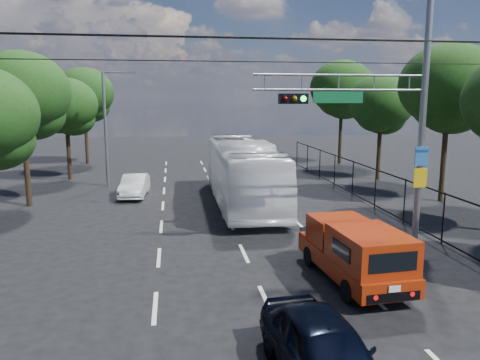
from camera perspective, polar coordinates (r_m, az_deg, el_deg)
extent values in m
cube|color=beige|center=(13.02, -10.32, -15.04)|extent=(0.12, 2.00, 0.01)
cube|color=beige|center=(16.73, -9.86, -9.26)|extent=(0.12, 2.00, 0.01)
cube|color=beige|center=(20.55, -9.57, -5.61)|extent=(0.12, 2.00, 0.01)
cube|color=beige|center=(24.43, -9.38, -3.10)|extent=(0.12, 2.00, 0.01)
cube|color=beige|center=(28.34, -9.24, -1.29)|extent=(0.12, 2.00, 0.01)
cube|color=beige|center=(32.28, -9.14, 0.09)|extent=(0.12, 2.00, 0.01)
cube|color=beige|center=(36.22, -9.05, 1.16)|extent=(0.12, 2.00, 0.01)
cube|color=beige|center=(40.18, -8.99, 2.02)|extent=(0.12, 2.00, 0.01)
cube|color=beige|center=(13.24, 3.20, -14.46)|extent=(0.12, 2.00, 0.01)
cube|color=beige|center=(16.90, 0.48, -8.91)|extent=(0.12, 2.00, 0.01)
cube|color=beige|center=(20.69, -1.20, -5.36)|extent=(0.12, 2.00, 0.01)
cube|color=beige|center=(24.55, -2.36, -2.91)|extent=(0.12, 2.00, 0.01)
cube|color=beige|center=(28.44, -3.19, -1.13)|extent=(0.12, 2.00, 0.01)
cube|color=beige|center=(32.36, -3.82, 0.22)|extent=(0.12, 2.00, 0.01)
cube|color=beige|center=(36.30, -4.31, 1.28)|extent=(0.12, 2.00, 0.01)
cube|color=beige|center=(40.25, -4.71, 2.13)|extent=(0.12, 2.00, 0.01)
cube|color=beige|center=(14.10, 15.57, -13.24)|extent=(0.12, 2.00, 0.01)
cube|color=beige|center=(17.59, 10.30, -8.32)|extent=(0.12, 2.00, 0.01)
cube|color=beige|center=(21.25, 6.88, -5.02)|extent=(0.12, 2.00, 0.01)
cube|color=beige|center=(25.02, 4.50, -2.69)|extent=(0.12, 2.00, 0.01)
cube|color=beige|center=(28.85, 2.76, -0.97)|extent=(0.12, 2.00, 0.01)
cube|color=beige|center=(32.73, 1.42, 0.35)|extent=(0.12, 2.00, 0.01)
cube|color=beige|center=(36.63, 0.37, 1.38)|extent=(0.12, 2.00, 0.01)
cube|color=beige|center=(40.55, -0.48, 2.22)|extent=(0.12, 2.00, 0.01)
cylinder|color=slate|center=(18.17, 21.38, 7.00)|extent=(0.24, 0.24, 9.50)
cylinder|color=slate|center=(16.87, 12.29, 12.38)|extent=(6.20, 0.08, 0.08)
cylinder|color=slate|center=(16.85, 12.22, 10.68)|extent=(6.20, 0.08, 0.08)
cube|color=black|center=(16.34, 6.50, 9.82)|extent=(1.00, 0.28, 0.35)
sphere|color=#3F0505|center=(16.11, 5.52, 9.83)|extent=(0.20, 0.20, 0.20)
sphere|color=#4C3805|center=(16.19, 6.64, 9.82)|extent=(0.20, 0.20, 0.20)
sphere|color=#0CE533|center=(16.28, 7.75, 9.79)|extent=(0.20, 0.20, 0.20)
cube|color=#0C5A2D|center=(16.81, 11.87, 9.85)|extent=(1.80, 0.05, 0.40)
cube|color=#2563AE|center=(18.14, 21.27, 2.72)|extent=(0.50, 0.04, 0.70)
cube|color=gold|center=(18.25, 21.11, 0.23)|extent=(0.50, 0.04, 0.70)
cylinder|color=slate|center=(17.88, 19.93, 11.07)|extent=(0.05, 0.05, 0.50)
cylinder|color=slate|center=(17.31, 16.06, 11.33)|extent=(0.05, 0.05, 0.50)
cylinder|color=slate|center=(16.82, 11.93, 11.55)|extent=(0.05, 0.05, 0.50)
cylinder|color=slate|center=(16.42, 7.58, 11.72)|extent=(0.05, 0.05, 0.50)
cylinder|color=slate|center=(16.12, 3.03, 11.82)|extent=(0.05, 0.05, 0.50)
cylinder|color=slate|center=(30.15, -16.07, 5.83)|extent=(0.18, 0.18, 7.00)
cylinder|color=slate|center=(30.02, -14.85, 12.56)|extent=(1.60, 0.09, 0.09)
cube|color=slate|center=(29.94, -13.10, 12.64)|extent=(0.60, 0.22, 0.15)
cylinder|color=black|center=(14.12, 1.82, 16.98)|extent=(22.00, 0.04, 0.04)
cylinder|color=black|center=(17.60, -0.25, 16.90)|extent=(22.00, 0.04, 0.04)
cylinder|color=black|center=(19.02, -0.90, 14.27)|extent=(22.00, 0.04, 0.04)
cube|color=black|center=(22.48, 18.38, 0.44)|extent=(0.04, 34.00, 0.06)
cube|color=black|center=(22.83, 18.13, -4.02)|extent=(0.04, 34.00, 0.06)
cylinder|color=black|center=(19.25, 23.53, -4.32)|extent=(0.06, 0.06, 2.00)
cylinder|color=black|center=(21.78, 19.41, -2.46)|extent=(0.06, 0.06, 2.00)
cylinder|color=black|center=(24.42, 16.17, -0.99)|extent=(0.06, 0.06, 2.00)
cylinder|color=black|center=(27.13, 13.58, 0.19)|extent=(0.06, 0.06, 2.00)
cylinder|color=black|center=(29.90, 11.46, 1.16)|extent=(0.06, 0.06, 2.00)
cylinder|color=black|center=(32.71, 9.70, 1.96)|extent=(0.06, 0.06, 2.00)
cylinder|color=black|center=(35.55, 8.22, 2.64)|extent=(0.06, 0.06, 2.00)
cylinder|color=black|center=(38.41, 6.96, 3.21)|extent=(0.06, 0.06, 2.00)
cylinder|color=black|center=(27.06, 23.58, 2.57)|extent=(0.28, 0.28, 4.76)
ellipsoid|color=#16320E|center=(26.89, 24.14, 10.49)|extent=(5.10, 5.10, 4.33)
ellipsoid|color=#16320E|center=(27.36, 24.34, 7.95)|extent=(3.40, 3.40, 2.72)
ellipsoid|color=#16320E|center=(26.53, 23.57, 8.34)|extent=(3.23, 3.23, 2.58)
cylinder|color=black|center=(33.04, 16.58, 3.55)|extent=(0.28, 0.28, 4.03)
ellipsoid|color=#16320E|center=(32.86, 16.86, 9.04)|extent=(4.32, 4.32, 3.67)
ellipsoid|color=#16320E|center=(33.33, 17.18, 7.30)|extent=(2.88, 2.88, 2.30)
ellipsoid|color=#16320E|center=(32.55, 16.37, 7.54)|extent=(2.74, 2.74, 2.19)
cylinder|color=black|center=(40.44, 12.14, 5.48)|extent=(0.28, 0.28, 4.93)
ellipsoid|color=#16320E|center=(40.34, 12.34, 10.97)|extent=(5.28, 5.28, 4.49)
ellipsoid|color=#16320E|center=(40.75, 12.66, 9.21)|extent=(3.52, 3.52, 2.82)
ellipsoid|color=#16320E|center=(40.02, 11.91, 9.48)|extent=(3.34, 3.34, 2.68)
cylinder|color=black|center=(26.08, -24.60, 1.94)|extent=(0.28, 0.28, 4.48)
ellipsoid|color=#16320E|center=(25.88, -25.17, 9.67)|extent=(4.80, 4.80, 4.08)
ellipsoid|color=#16320E|center=(26.07, -23.95, 7.29)|extent=(3.20, 3.20, 2.56)
ellipsoid|color=#16320E|center=(25.79, -25.89, 7.48)|extent=(3.04, 3.04, 2.43)
cylinder|color=black|center=(33.72, -20.16, 3.38)|extent=(0.28, 0.28, 3.92)
ellipsoid|color=#16320E|center=(33.54, -20.48, 8.61)|extent=(4.20, 4.20, 3.57)
ellipsoid|color=#16320E|center=(33.78, -19.61, 7.00)|extent=(2.80, 2.80, 2.24)
ellipsoid|color=#16320E|center=(33.44, -21.05, 7.13)|extent=(2.66, 2.66, 2.13)
cylinder|color=black|center=(41.55, -18.23, 5.08)|extent=(0.28, 0.28, 4.59)
ellipsoid|color=#16320E|center=(41.43, -18.51, 10.06)|extent=(4.92, 4.92, 4.18)
ellipsoid|color=#16320E|center=(41.66, -17.80, 8.51)|extent=(3.28, 3.28, 2.62)
ellipsoid|color=#16320E|center=(41.30, -18.96, 8.67)|extent=(3.12, 3.12, 2.49)
cylinder|color=black|center=(15.78, 8.55, -9.19)|extent=(0.29, 0.67, 0.66)
cylinder|color=black|center=(16.40, 13.80, -8.63)|extent=(0.29, 0.67, 0.66)
cylinder|color=black|center=(13.30, 13.16, -13.08)|extent=(0.29, 0.67, 0.66)
cylinder|color=black|center=(14.03, 19.17, -12.14)|extent=(0.29, 0.67, 0.66)
cube|color=maroon|center=(14.75, 13.56, -9.70)|extent=(2.13, 4.80, 0.52)
cube|color=maroon|center=(16.54, 10.35, -7.14)|extent=(1.77, 0.65, 0.52)
cube|color=black|center=(16.70, 10.03, -6.13)|extent=(1.62, 0.50, 0.29)
cube|color=maroon|center=(15.47, 11.91, -6.05)|extent=(1.79, 1.58, 0.89)
cube|color=black|center=(14.84, 13.04, -6.59)|extent=(1.45, 0.16, 0.52)
cube|color=maroon|center=(13.65, 15.60, -8.09)|extent=(1.92, 2.51, 0.98)
cube|color=black|center=(14.07, 18.80, -7.60)|extent=(0.12, 1.12, 0.42)
cube|color=black|center=(13.26, 12.21, -8.36)|extent=(0.12, 1.12, 0.42)
cube|color=black|center=(12.67, 18.15, -9.51)|extent=(1.36, 0.15, 0.52)
cube|color=black|center=(12.90, 18.19, -13.40)|extent=(1.50, 0.19, 0.24)
cube|color=silver|center=(12.78, 18.33, -12.49)|extent=(0.33, 0.05, 0.17)
imported|color=black|center=(9.65, 10.19, -19.90)|extent=(2.05, 4.22, 1.39)
imported|color=white|center=(24.35, 0.30, 0.96)|extent=(2.90, 11.96, 3.33)
imported|color=silver|center=(26.95, -12.73, -0.68)|extent=(1.59, 3.80, 1.22)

